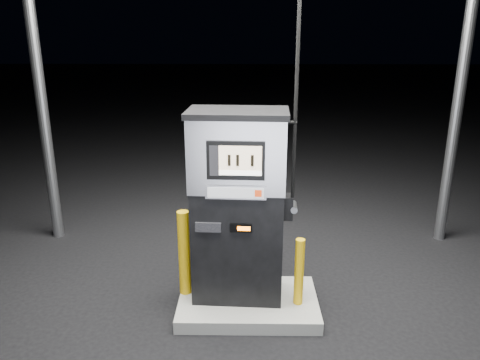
{
  "coord_description": "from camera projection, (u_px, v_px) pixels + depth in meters",
  "views": [
    {
      "loc": [
        -0.03,
        -4.74,
        3.12
      ],
      "look_at": [
        -0.09,
        0.0,
        1.59
      ],
      "focal_mm": 35.0,
      "sensor_mm": 36.0,
      "label": 1
    }
  ],
  "objects": [
    {
      "name": "bollard_right",
      "position": [
        299.0,
        272.0,
        5.21
      ],
      "size": [
        0.14,
        0.14,
        0.79
      ],
      "primitive_type": "cylinder",
      "rotation": [
        0.0,
        0.0,
        0.4
      ],
      "color": "#E7AF0C",
      "rests_on": "pump_island"
    },
    {
      "name": "fuel_dispenser",
      "position": [
        238.0,
        205.0,
        5.18
      ],
      "size": [
        1.21,
        0.7,
        4.5
      ],
      "rotation": [
        0.0,
        0.0,
        -0.05
      ],
      "color": "black",
      "rests_on": "pump_island"
    },
    {
      "name": "ground",
      "position": [
        248.0,
        309.0,
        5.47
      ],
      "size": [
        80.0,
        80.0,
        0.0
      ],
      "primitive_type": "plane",
      "color": "black",
      "rests_on": "ground"
    },
    {
      "name": "bollard_left",
      "position": [
        184.0,
        253.0,
        5.39
      ],
      "size": [
        0.15,
        0.15,
        1.02
      ],
      "primitive_type": "cylinder",
      "rotation": [
        0.0,
        0.0,
        0.1
      ],
      "color": "#E7AF0C",
      "rests_on": "pump_island"
    },
    {
      "name": "pump_island",
      "position": [
        248.0,
        303.0,
        5.45
      ],
      "size": [
        1.6,
        1.0,
        0.15
      ],
      "primitive_type": "cube",
      "color": "slate",
      "rests_on": "ground"
    }
  ]
}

